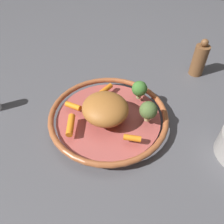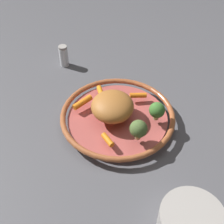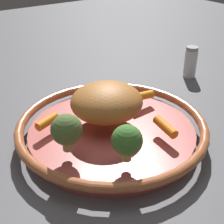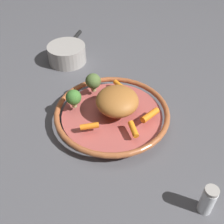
% 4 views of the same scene
% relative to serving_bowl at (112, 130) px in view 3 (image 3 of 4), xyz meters
% --- Properties ---
extents(ground_plane, '(2.46, 2.46, 0.00)m').
position_rel_serving_bowl_xyz_m(ground_plane, '(0.00, 0.00, -0.02)').
color(ground_plane, '#4C4C51').
extents(serving_bowl, '(0.35, 0.35, 0.04)m').
position_rel_serving_bowl_xyz_m(serving_bowl, '(0.00, 0.00, 0.00)').
color(serving_bowl, '#A84C47').
rests_on(serving_bowl, ground_plane).
extents(roast_chicken_piece, '(0.16, 0.16, 0.07)m').
position_rel_serving_bowl_xyz_m(roast_chicken_piece, '(0.00, -0.02, 0.05)').
color(roast_chicken_piece, '#A0612A').
rests_on(roast_chicken_piece, serving_bowl).
extents(baby_carrot_right, '(0.02, 0.06, 0.02)m').
position_rel_serving_bowl_xyz_m(baby_carrot_right, '(-0.06, 0.08, 0.03)').
color(baby_carrot_right, orange).
rests_on(baby_carrot_right, serving_bowl).
extents(baby_carrot_back, '(0.05, 0.07, 0.02)m').
position_rel_serving_bowl_xyz_m(baby_carrot_back, '(-0.06, -0.10, 0.03)').
color(baby_carrot_back, orange).
rests_on(baby_carrot_back, serving_bowl).
extents(baby_carrot_left, '(0.05, 0.02, 0.02)m').
position_rel_serving_bowl_xyz_m(baby_carrot_left, '(-0.10, -0.03, 0.03)').
color(baby_carrot_left, orange).
rests_on(baby_carrot_left, serving_bowl).
extents(baby_carrot_near_rim, '(0.05, 0.03, 0.02)m').
position_rel_serving_bowl_xyz_m(baby_carrot_near_rim, '(0.10, -0.05, 0.03)').
color(baby_carrot_near_rim, orange).
rests_on(baby_carrot_near_rim, serving_bowl).
extents(broccoli_floret_small, '(0.05, 0.05, 0.06)m').
position_rel_serving_bowl_xyz_m(broccoli_floret_small, '(0.11, 0.03, 0.06)').
color(broccoli_floret_small, tan).
rests_on(broccoli_floret_small, serving_bowl).
extents(broccoli_floret_mid, '(0.05, 0.05, 0.06)m').
position_rel_serving_bowl_xyz_m(broccoli_floret_mid, '(0.05, 0.11, 0.05)').
color(broccoli_floret_mid, tan).
rests_on(broccoli_floret_mid, serving_bowl).
extents(salt_shaker, '(0.03, 0.03, 0.08)m').
position_rel_serving_bowl_xyz_m(salt_shaker, '(-0.35, -0.13, 0.02)').
color(salt_shaker, silver).
rests_on(salt_shaker, ground_plane).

